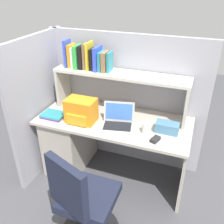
{
  "coord_description": "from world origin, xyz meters",
  "views": [
    {
      "loc": [
        0.77,
        -2.12,
        2.07
      ],
      "look_at": [
        0.0,
        -0.05,
        0.85
      ],
      "focal_mm": 39.99,
      "sensor_mm": 36.0,
      "label": 1
    }
  ],
  "objects": [
    {
      "name": "ground_plane",
      "position": [
        0.0,
        0.0,
        0.0
      ],
      "size": [
        8.0,
        8.0,
        0.0
      ],
      "primitive_type": "plane",
      "color": "#4C4C51"
    },
    {
      "name": "laptop",
      "position": [
        0.08,
        -0.08,
        0.78
      ],
      "size": [
        0.36,
        0.31,
        0.22
      ],
      "color": "#B7BABF",
      "rests_on": "desk"
    },
    {
      "name": "cubicle_partition_rear",
      "position": [
        0.0,
        0.38,
        0.78
      ],
      "size": [
        1.84,
        0.05,
        1.55
      ],
      "primitive_type": "cube",
      "color": "#9E9EA8",
      "rests_on": "ground_plane"
    },
    {
      "name": "desk",
      "position": [
        -0.39,
        0.0,
        0.4
      ],
      "size": [
        1.6,
        0.7,
        0.73
      ],
      "color": "beige",
      "rests_on": "ground_plane"
    },
    {
      "name": "cubicle_partition_left",
      "position": [
        -0.85,
        -0.05,
        0.78
      ],
      "size": [
        0.05,
        1.06,
        1.55
      ],
      "primitive_type": "cube",
      "color": "#9E9EA8",
      "rests_on": "ground_plane"
    },
    {
      "name": "office_chair",
      "position": [
        0.06,
        -0.86,
        0.39
      ],
      "size": [
        0.53,
        0.55,
        0.93
      ],
      "rotation": [
        0.0,
        0.0,
        2.76
      ],
      "color": "black",
      "rests_on": "ground_plane"
    },
    {
      "name": "desk_book_stack",
      "position": [
        -0.63,
        -0.17,
        0.75
      ],
      "size": [
        0.24,
        0.18,
        0.04
      ],
      "color": "purple",
      "rests_on": "desk"
    },
    {
      "name": "overhead_hutch",
      "position": [
        0.0,
        0.2,
        1.08
      ],
      "size": [
        1.44,
        0.28,
        0.45
      ],
      "color": "#BCB7AC",
      "rests_on": "desk"
    },
    {
      "name": "tissue_box",
      "position": [
        0.56,
        -0.03,
        0.78
      ],
      "size": [
        0.22,
        0.12,
        0.1
      ],
      "primitive_type": "cube",
      "rotation": [
        0.0,
        0.0,
        -0.01
      ],
      "color": "teal",
      "rests_on": "desk"
    },
    {
      "name": "paper_cup",
      "position": [
        0.38,
        -0.12,
        0.78
      ],
      "size": [
        0.08,
        0.08,
        0.11
      ],
      "primitive_type": "cylinder",
      "color": "white",
      "rests_on": "desk"
    },
    {
      "name": "computer_mouse",
      "position": [
        0.49,
        -0.22,
        0.75
      ],
      "size": [
        0.09,
        0.12,
        0.03
      ],
      "primitive_type": "cube",
      "rotation": [
        0.0,
        0.0,
        -0.33
      ],
      "color": "#262628",
      "rests_on": "desk"
    },
    {
      "name": "backpack",
      "position": [
        -0.31,
        -0.14,
        0.85
      ],
      "size": [
        0.3,
        0.23,
        0.24
      ],
      "color": "orange",
      "rests_on": "desk"
    },
    {
      "name": "reference_books_on_shelf",
      "position": [
        -0.37,
        0.2,
        1.3
      ],
      "size": [
        0.51,
        0.18,
        0.29
      ],
      "color": "blue",
      "rests_on": "overhead_hutch"
    }
  ]
}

